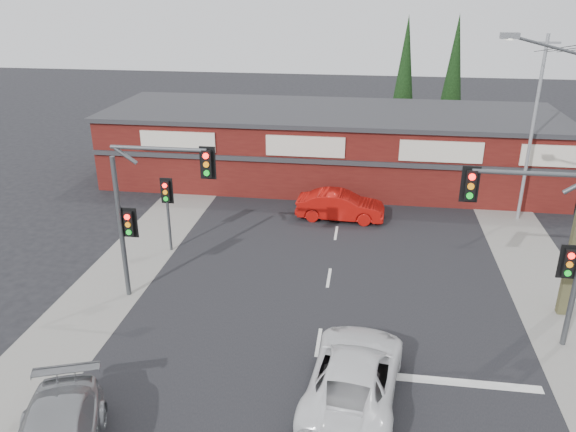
# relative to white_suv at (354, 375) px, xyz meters

# --- Properties ---
(ground) EXTENTS (120.00, 120.00, 0.00)m
(ground) POSITION_rel_white_suv_xyz_m (-1.24, 2.52, -0.74)
(ground) COLOR black
(ground) RESTS_ON ground
(road_strip) EXTENTS (14.00, 70.00, 0.01)m
(road_strip) POSITION_rel_white_suv_xyz_m (-1.24, 7.52, -0.74)
(road_strip) COLOR black
(road_strip) RESTS_ON ground
(verge_left) EXTENTS (3.00, 70.00, 0.02)m
(verge_left) POSITION_rel_white_suv_xyz_m (-9.74, 7.52, -0.73)
(verge_left) COLOR gray
(verge_left) RESTS_ON ground
(verge_right) EXTENTS (3.00, 70.00, 0.02)m
(verge_right) POSITION_rel_white_suv_xyz_m (7.26, 7.52, -0.73)
(verge_right) COLOR gray
(verge_right) RESTS_ON ground
(stop_line) EXTENTS (6.50, 0.35, 0.01)m
(stop_line) POSITION_rel_white_suv_xyz_m (2.26, 1.02, -0.73)
(stop_line) COLOR silver
(stop_line) RESTS_ON ground
(white_suv) EXTENTS (3.05, 5.60, 1.49)m
(white_suv) POSITION_rel_white_suv_xyz_m (0.00, 0.00, 0.00)
(white_suv) COLOR white
(white_suv) RESTS_ON ground
(red_sedan) EXTENTS (4.45, 1.74, 1.44)m
(red_sedan) POSITION_rel_white_suv_xyz_m (-1.17, 13.21, -0.02)
(red_sedan) COLOR #B3100B
(red_sedan) RESTS_ON ground
(lane_dashes) EXTENTS (0.12, 55.38, 0.01)m
(lane_dashes) POSITION_rel_white_suv_xyz_m (-1.24, 11.41, -0.73)
(lane_dashes) COLOR silver
(lane_dashes) RESTS_ON ground
(shop_building) EXTENTS (27.30, 8.40, 4.22)m
(shop_building) POSITION_rel_white_suv_xyz_m (-2.24, 19.50, 1.39)
(shop_building) COLOR #49110E
(shop_building) RESTS_ON ground
(conifer_near) EXTENTS (1.80, 1.80, 9.25)m
(conifer_near) POSITION_rel_white_suv_xyz_m (2.26, 26.52, 4.73)
(conifer_near) COLOR #2D2116
(conifer_near) RESTS_ON ground
(conifer_far) EXTENTS (1.80, 1.80, 9.25)m
(conifer_far) POSITION_rel_white_suv_xyz_m (5.76, 28.52, 4.73)
(conifer_far) COLOR #2D2116
(conifer_far) RESTS_ON ground
(traffic_mast_left) EXTENTS (3.77, 0.27, 5.97)m
(traffic_mast_left) POSITION_rel_white_suv_xyz_m (-7.67, 4.52, 3.19)
(traffic_mast_left) COLOR #47494C
(traffic_mast_left) RESTS_ON ground
(traffic_mast_right) EXTENTS (3.96, 0.27, 5.97)m
(traffic_mast_right) POSITION_rel_white_suv_xyz_m (5.62, 3.52, 3.20)
(traffic_mast_right) COLOR #47494C
(traffic_mast_right) RESTS_ON ground
(pedestal_signal) EXTENTS (0.55, 0.27, 3.38)m
(pedestal_signal) POSITION_rel_white_suv_xyz_m (-8.44, 8.52, 1.66)
(pedestal_signal) COLOR #47494C
(pedestal_signal) RESTS_ON ground
(steel_pole) EXTENTS (1.20, 0.16, 9.00)m
(steel_pole) POSITION_rel_white_suv_xyz_m (7.76, 14.52, 3.96)
(steel_pole) COLOR gray
(steel_pole) RESTS_ON ground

